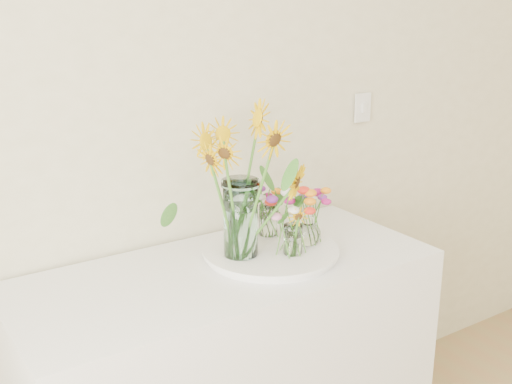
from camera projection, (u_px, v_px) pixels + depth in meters
tray at (271, 253)px, 2.17m from camera, size 0.44×0.44×0.02m
mason_jar at (241, 218)px, 2.08m from camera, size 0.14×0.14×0.26m
sunflower_bouquet at (240, 182)px, 2.04m from camera, size 0.87×0.87×0.51m
small_vase_a at (293, 240)px, 2.11m from camera, size 0.07×0.07×0.11m
wildflower_posy_a at (293, 227)px, 2.09m from camera, size 0.21×0.21×0.20m
small_vase_b at (308, 227)px, 2.19m from camera, size 0.11×0.11×0.13m
wildflower_posy_b at (309, 214)px, 2.18m from camera, size 0.21×0.21×0.22m
small_vase_c at (268, 221)px, 2.28m from camera, size 0.09×0.09×0.12m
wildflower_posy_c at (268, 209)px, 2.26m from camera, size 0.20×0.20×0.21m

